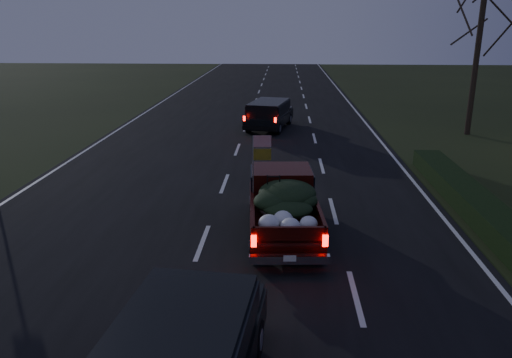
# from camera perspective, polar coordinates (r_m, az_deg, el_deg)

# --- Properties ---
(ground) EXTENTS (120.00, 120.00, 0.00)m
(ground) POSITION_cam_1_polar(r_m,az_deg,el_deg) (13.09, -6.15, -7.29)
(ground) COLOR black
(ground) RESTS_ON ground
(road_asphalt) EXTENTS (14.00, 120.00, 0.02)m
(road_asphalt) POSITION_cam_1_polar(r_m,az_deg,el_deg) (13.08, -6.15, -7.25)
(road_asphalt) COLOR black
(road_asphalt) RESTS_ON ground
(hedge_row) EXTENTS (1.00, 10.00, 0.60)m
(hedge_row) POSITION_cam_1_polar(r_m,az_deg,el_deg) (16.63, 23.26, -2.10)
(hedge_row) COLOR black
(hedge_row) RESTS_ON ground
(bare_tree_far) EXTENTS (3.60, 3.60, 7.00)m
(bare_tree_far) POSITION_cam_1_polar(r_m,az_deg,el_deg) (27.42, 24.27, 15.46)
(bare_tree_far) COLOR black
(bare_tree_far) RESTS_ON ground
(pickup_truck) EXTENTS (2.05, 4.68, 2.40)m
(pickup_truck) POSITION_cam_1_polar(r_m,az_deg,el_deg) (13.32, 3.10, -2.57)
(pickup_truck) COLOR #330A07
(pickup_truck) RESTS_ON ground
(lead_suv) EXTENTS (2.61, 4.53, 1.22)m
(lead_suv) POSITION_cam_1_polar(r_m,az_deg,el_deg) (26.87, 1.50, 7.67)
(lead_suv) COLOR black
(lead_suv) RESTS_ON ground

